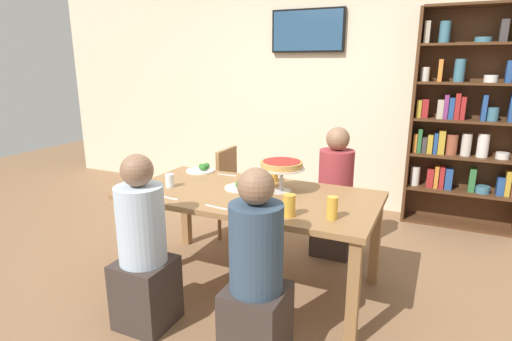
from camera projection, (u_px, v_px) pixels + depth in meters
The scene contains 21 objects.
ground_plane at pixel (251, 283), 3.23m from camera, with size 12.00×12.00×0.00m, color #846042.
rear_partition at pixel (331, 87), 4.80m from camera, with size 8.00×0.12×2.80m, color beige.
dining_table at pixel (250, 203), 3.06m from camera, with size 1.86×0.94×0.74m.
bookshelf at pixel (468, 122), 4.12m from camera, with size 1.13×0.30×2.21m.
television at pixel (308, 31), 4.67m from camera, with size 0.85×0.05×0.48m.
diner_near_left at pixel (143, 255), 2.61m from camera, with size 0.34×0.34×1.15m.
diner_near_right at pixel (256, 282), 2.29m from camera, with size 0.34×0.34×1.15m.
diner_far_right at pixel (335, 201), 3.62m from camera, with size 0.34×0.34×1.15m.
chair_far_left at pixel (237, 189), 4.00m from camera, with size 0.40×0.40×0.87m.
deep_dish_pizza_stand at pixel (282, 166), 3.02m from camera, with size 0.34×0.34×0.24m.
salad_plate_near_diner at pixel (240, 186), 3.14m from camera, with size 0.23×0.23×0.07m.
salad_plate_far_diner at pixel (201, 169), 3.64m from camera, with size 0.25×0.25×0.07m.
beer_glass_amber_tall at pixel (332, 208), 2.52m from camera, with size 0.07×0.07×0.14m, color gold.
beer_glass_amber_short at pixel (289, 205), 2.57m from camera, with size 0.08×0.08×0.14m, color gold.
beer_glass_amber_spare at pixel (273, 172), 3.32m from camera, with size 0.08×0.08×0.15m, color gold.
water_glass_clear_near at pixel (170, 181), 3.18m from camera, with size 0.07×0.07×0.10m, color white.
cutlery_fork_near at pixel (227, 175), 3.52m from camera, with size 0.18×0.02×0.01m, color silver.
cutlery_knife_near at pixel (168, 198), 2.93m from camera, with size 0.18×0.02×0.01m, color silver.
cutlery_fork_far at pixel (257, 179), 3.39m from camera, with size 0.18×0.02×0.01m, color silver.
cutlery_knife_far at pixel (247, 212), 2.65m from camera, with size 0.18×0.02×0.01m, color silver.
cutlery_spare_fork at pixel (216, 207), 2.74m from camera, with size 0.18×0.02×0.01m, color silver.
Camera 1 is at (1.24, -2.61, 1.68)m, focal length 28.79 mm.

